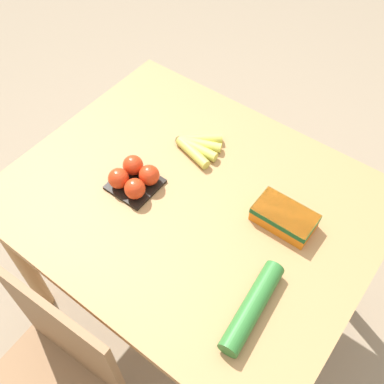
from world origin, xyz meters
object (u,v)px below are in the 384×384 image
cucumber_near (252,307)px  carrot_bag (285,217)px  tomato_pack (134,178)px  banana_bunch (197,146)px

cucumber_near → carrot_bag: bearing=-75.8°
tomato_pack → carrot_bag: 0.48m
banana_bunch → tomato_pack: 0.25m
tomato_pack → banana_bunch: bearing=-104.8°
banana_bunch → cucumber_near: bearing=140.6°
carrot_bag → cucumber_near: size_ratio=0.67×
tomato_pack → cucumber_near: bearing=165.8°
banana_bunch → carrot_bag: carrot_bag is taller
carrot_bag → cucumber_near: bearing=104.2°
tomato_pack → cucumber_near: tomato_pack is taller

